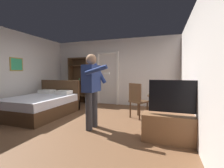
# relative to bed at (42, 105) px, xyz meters

# --- Properties ---
(ground_plane) EXTENTS (5.82, 5.82, 0.00)m
(ground_plane) POSITION_rel_bed_xyz_m (1.55, -0.41, -0.30)
(ground_plane) COLOR brown
(wall_back) EXTENTS (5.29, 0.12, 2.62)m
(wall_back) POSITION_rel_bed_xyz_m (1.55, 2.30, 1.01)
(wall_back) COLOR silver
(wall_back) RESTS_ON ground_plane
(wall_left) EXTENTS (0.15, 5.53, 2.62)m
(wall_left) POSITION_rel_bed_xyz_m (-1.04, -0.41, 1.01)
(wall_left) COLOR silver
(wall_left) RESTS_ON ground_plane
(wall_right) EXTENTS (0.12, 5.53, 2.62)m
(wall_right) POSITION_rel_bed_xyz_m (4.13, -0.41, 1.01)
(wall_right) COLOR silver
(wall_right) RESTS_ON ground_plane
(doorway_frame) EXTENTS (0.93, 0.08, 2.13)m
(doorway_frame) POSITION_rel_bed_xyz_m (1.31, 2.22, 0.92)
(doorway_frame) COLOR white
(doorway_frame) RESTS_ON ground_plane
(bed) EXTENTS (1.55, 1.98, 1.02)m
(bed) POSITION_rel_bed_xyz_m (0.00, 0.00, 0.00)
(bed) COLOR #4C331E
(bed) RESTS_ON ground_plane
(bookshelf) EXTENTS (0.89, 0.32, 1.91)m
(bookshelf) POSITION_rel_bed_xyz_m (0.10, 2.07, 0.73)
(bookshelf) COLOR #4C331E
(bookshelf) RESTS_ON ground_plane
(tv_flatscreen) EXTENTS (1.24, 0.40, 1.15)m
(tv_flatscreen) POSITION_rel_bed_xyz_m (3.77, -0.74, 0.02)
(tv_flatscreen) COLOR brown
(tv_flatscreen) RESTS_ON ground_plane
(side_table) EXTENTS (0.71, 0.71, 0.70)m
(side_table) POSITION_rel_bed_xyz_m (3.47, 0.43, 0.17)
(side_table) COLOR #4C331E
(side_table) RESTS_ON ground_plane
(laptop) EXTENTS (0.40, 0.40, 0.16)m
(laptop) POSITION_rel_bed_xyz_m (3.45, 0.39, 0.45)
(laptop) COLOR black
(laptop) RESTS_ON side_table
(bottle_on_table) EXTENTS (0.06, 0.06, 0.30)m
(bottle_on_table) POSITION_rel_bed_xyz_m (3.61, 0.35, 0.52)
(bottle_on_table) COLOR #2F4428
(bottle_on_table) RESTS_ON side_table
(wooden_chair) EXTENTS (0.58, 0.58, 0.99)m
(wooden_chair) POSITION_rel_bed_xyz_m (2.82, 0.57, 0.24)
(wooden_chair) COLOR #4C331E
(wooden_chair) RESTS_ON ground_plane
(person_blue_shirt) EXTENTS (0.68, 0.62, 1.70)m
(person_blue_shirt) POSITION_rel_bed_xyz_m (1.97, -0.56, 0.69)
(person_blue_shirt) COLOR #333338
(person_blue_shirt) RESTS_ON ground_plane
(suitcase_dark) EXTENTS (0.51, 0.42, 0.33)m
(suitcase_dark) POSITION_rel_bed_xyz_m (0.39, 0.96, -0.14)
(suitcase_dark) COLOR black
(suitcase_dark) RESTS_ON ground_plane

